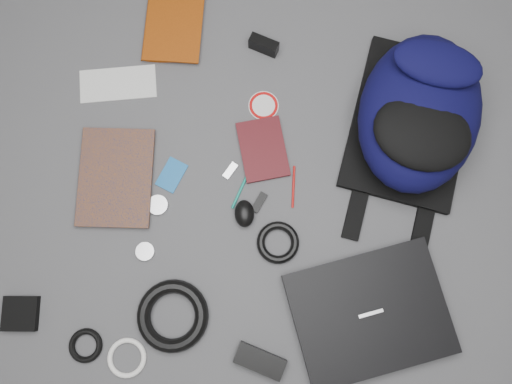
% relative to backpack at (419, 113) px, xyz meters
% --- Properties ---
extents(ground, '(4.00, 4.00, 0.00)m').
position_rel_backpack_xyz_m(ground, '(-0.38, -0.30, -0.11)').
color(ground, '#4F4F51').
rests_on(ground, ground).
extents(backpack, '(0.36, 0.51, 0.21)m').
position_rel_backpack_xyz_m(backpack, '(0.00, 0.00, 0.00)').
color(backpack, black).
rests_on(backpack, ground).
extents(laptop, '(0.51, 0.47, 0.04)m').
position_rel_backpack_xyz_m(laptop, '(-0.01, -0.55, -0.09)').
color(laptop, black).
rests_on(laptop, ground).
extents(textbook_red, '(0.21, 0.26, 0.03)m').
position_rel_backpack_xyz_m(textbook_red, '(-0.83, 0.11, -0.09)').
color(textbook_red, '#7D2F07').
rests_on(textbook_red, ground).
extents(comic_book, '(0.27, 0.32, 0.02)m').
position_rel_backpack_xyz_m(comic_book, '(-0.88, -0.38, -0.09)').
color(comic_book, '#A9530C').
rests_on(comic_book, ground).
extents(envelope, '(0.25, 0.17, 0.00)m').
position_rel_backpack_xyz_m(envelope, '(-0.86, -0.08, -0.10)').
color(envelope, silver).
rests_on(envelope, ground).
extents(dvd_case, '(0.19, 0.22, 0.01)m').
position_rel_backpack_xyz_m(dvd_case, '(-0.39, -0.18, -0.10)').
color(dvd_case, '#3B0B0E').
rests_on(dvd_case, ground).
extents(compact_camera, '(0.09, 0.05, 0.05)m').
position_rel_backpack_xyz_m(compact_camera, '(-0.47, 0.13, -0.08)').
color(compact_camera, black).
rests_on(compact_camera, ground).
extents(sticker_disc, '(0.10, 0.10, 0.00)m').
position_rel_backpack_xyz_m(sticker_disc, '(-0.42, -0.05, -0.10)').
color(sticker_disc, white).
rests_on(sticker_disc, ground).
extents(pen_teal, '(0.03, 0.14, 0.01)m').
position_rel_backpack_xyz_m(pen_teal, '(-0.42, -0.30, -0.10)').
color(pen_teal, '#0E806D').
rests_on(pen_teal, ground).
extents(pen_red, '(0.03, 0.12, 0.01)m').
position_rel_backpack_xyz_m(pen_red, '(-0.28, -0.26, -0.10)').
color(pen_red, '#B6100E').
rests_on(pen_red, ground).
extents(id_badge, '(0.08, 0.10, 0.00)m').
position_rel_backpack_xyz_m(id_badge, '(-0.63, -0.31, -0.10)').
color(id_badge, '#1663AC').
rests_on(id_badge, ground).
extents(usb_black, '(0.04, 0.06, 0.01)m').
position_rel_backpack_xyz_m(usb_black, '(-0.37, -0.33, -0.10)').
color(usb_black, black).
rests_on(usb_black, ground).
extents(usb_silver, '(0.04, 0.05, 0.01)m').
position_rel_backpack_xyz_m(usb_silver, '(-0.47, -0.26, -0.10)').
color(usb_silver, silver).
rests_on(usb_silver, ground).
extents(mouse, '(0.08, 0.09, 0.04)m').
position_rel_backpack_xyz_m(mouse, '(-0.40, -0.37, -0.09)').
color(mouse, black).
rests_on(mouse, ground).
extents(headphone_left, '(0.07, 0.07, 0.01)m').
position_rel_backpack_xyz_m(headphone_left, '(-0.64, -0.41, -0.10)').
color(headphone_left, silver).
rests_on(headphone_left, ground).
extents(headphone_right, '(0.06, 0.06, 0.01)m').
position_rel_backpack_xyz_m(headphone_right, '(-0.64, -0.54, -0.10)').
color(headphone_right, '#B5B5B8').
rests_on(headphone_right, ground).
extents(cable_coil, '(0.13, 0.13, 0.02)m').
position_rel_backpack_xyz_m(cable_coil, '(-0.29, -0.43, -0.09)').
color(cable_coil, black).
rests_on(cable_coil, ground).
extents(power_brick, '(0.14, 0.07, 0.03)m').
position_rel_backpack_xyz_m(power_brick, '(-0.26, -0.74, -0.09)').
color(power_brick, black).
rests_on(power_brick, ground).
extents(power_cord_coil, '(0.23, 0.23, 0.04)m').
position_rel_backpack_xyz_m(power_cord_coil, '(-0.52, -0.69, -0.09)').
color(power_cord_coil, black).
rests_on(power_cord_coil, ground).
extents(pouch, '(0.11, 0.11, 0.02)m').
position_rel_backpack_xyz_m(pouch, '(-0.92, -0.78, -0.09)').
color(pouch, black).
rests_on(pouch, ground).
extents(earbud_coil, '(0.11, 0.11, 0.02)m').
position_rel_backpack_xyz_m(earbud_coil, '(-0.72, -0.82, -0.10)').
color(earbud_coil, black).
rests_on(earbud_coil, ground).
extents(white_cable_coil, '(0.14, 0.14, 0.01)m').
position_rel_backpack_xyz_m(white_cable_coil, '(-0.61, -0.82, -0.10)').
color(white_cable_coil, white).
rests_on(white_cable_coil, ground).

